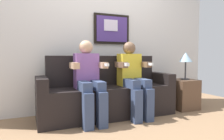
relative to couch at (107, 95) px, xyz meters
The scene contains 7 objects.
ground_plane 0.45m from the couch, 90.00° to the right, with size 5.72×5.72×0.00m, color #8C6B4C.
back_wall_assembly 1.08m from the couch, 89.17° to the left, with size 4.40×0.10×2.60m.
couch is the anchor object (origin of this frame).
person_on_left 0.48m from the couch, 153.53° to the right, with size 0.46×0.56×1.11m.
person_on_right 0.48m from the couch, 26.50° to the right, with size 0.46×0.56×1.11m.
side_table_right 1.35m from the couch, ahead, with size 0.40×0.40×0.50m.
table_lamp 1.48m from the couch, ahead, with size 0.22×0.22×0.46m.
Camera 1 is at (-1.08, -2.42, 0.88)m, focal length 32.12 mm.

